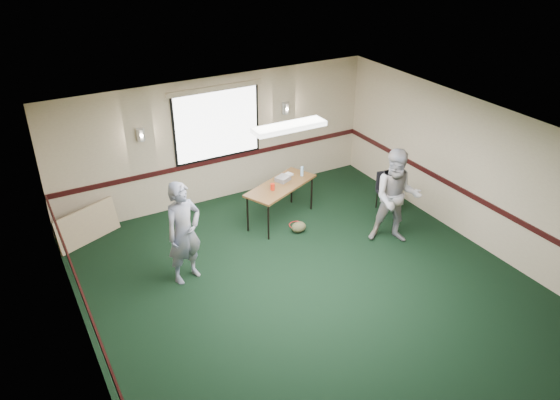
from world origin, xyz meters
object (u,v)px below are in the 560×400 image
projector (283,179)px  conference_chair (387,188)px  person_left (184,233)px  folding_table (281,187)px  person_right (397,197)px

projector → conference_chair: bearing=-46.8°
conference_chair → person_left: bearing=-164.8°
folding_table → projector: bearing=23.5°
projector → person_left: (-2.49, -1.09, 0.06)m
person_right → person_left: bearing=-158.0°
folding_table → projector: size_ratio=6.40×
projector → conference_chair: size_ratio=0.32×
projector → person_right: bearing=-78.7°
folding_table → person_left: bearing=177.6°
person_left → person_right: 3.93m
conference_chair → person_right: bearing=-111.3°
projector → conference_chair: (2.05, -0.80, -0.36)m
folding_table → person_left: (-2.36, -0.95, 0.17)m
folding_table → person_left: size_ratio=0.95×
folding_table → projector: projector is taller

